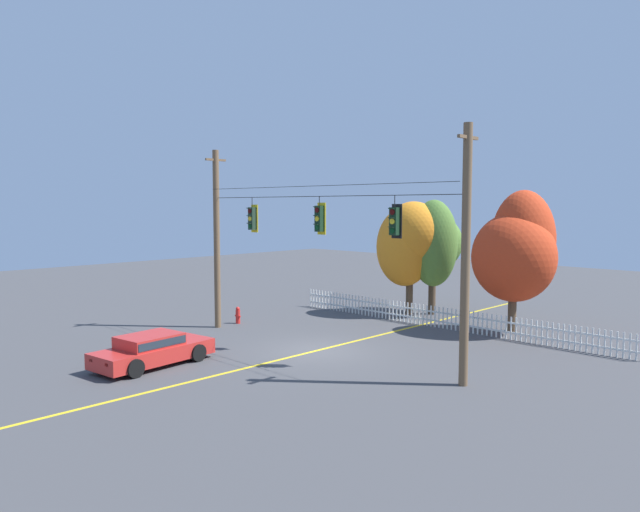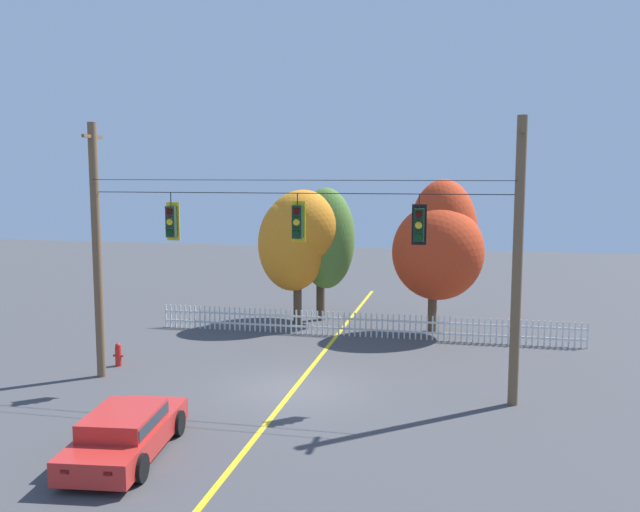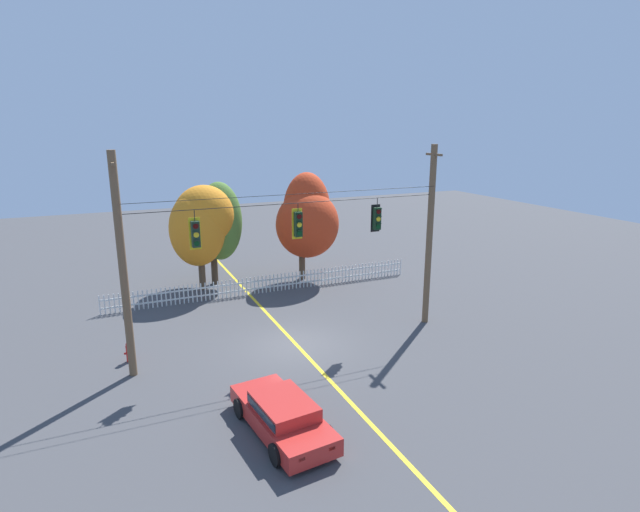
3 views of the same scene
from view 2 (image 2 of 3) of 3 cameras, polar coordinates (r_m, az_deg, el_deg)
The scene contains 12 objects.
ground at distance 21.67m, azimuth -2.19°, elevation -11.06°, with size 80.00×80.00×0.00m, color #424244.
lane_centerline_stripe at distance 21.67m, azimuth -2.19°, elevation -11.05°, with size 0.16×36.00×0.01m, color gold.
signal_support_span at distance 20.75m, azimuth -2.24°, elevation 0.09°, with size 13.43×1.10×8.29m.
traffic_signal_northbound_secondary at distance 21.98m, azimuth -12.29°, elevation 2.83°, with size 0.43×0.38×1.52m.
traffic_signal_eastbound_side at distance 20.63m, azimuth -1.88°, elevation 2.88°, with size 0.43×0.38×1.49m.
traffic_signal_southbound_primary at distance 20.07m, azimuth 8.25°, elevation 2.59°, with size 0.43×0.38×1.49m.
white_picket_fence at distance 28.15m, azimuth 3.61°, elevation -5.75°, with size 17.43×0.06×1.00m.
autumn_maple_near_fence at distance 30.11m, azimuth -1.79°, elevation 1.56°, with size 3.62×3.29×5.95m.
autumn_maple_mid at distance 30.63m, azimuth -0.03°, elevation 1.51°, with size 3.62×3.35×6.04m.
autumn_oak_far_east at distance 28.77m, azimuth 9.98°, elevation 0.93°, with size 3.78×3.53×6.43m.
parked_car at distance 17.35m, azimuth -15.92°, elevation -13.91°, with size 2.23×4.52×1.15m.
fire_hydrant at distance 25.03m, azimuth -16.48°, elevation -7.89°, with size 0.38×0.22×0.82m.
Camera 2 is at (5.11, -19.95, 6.73)m, focal length 38.35 mm.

